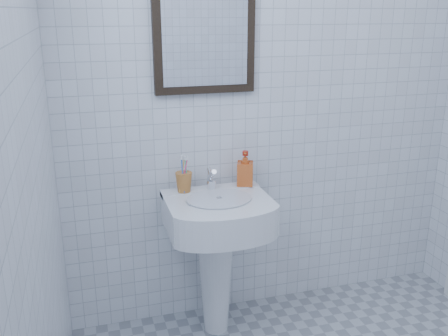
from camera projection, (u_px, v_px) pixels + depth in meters
name	position (u px, v px, depth m)	size (l,w,h in m)	color
wall_back	(271.00, 88.00, 2.58)	(2.20, 0.02, 2.50)	silver
wall_left	(25.00, 179.00, 1.19)	(0.02, 2.40, 2.50)	silver
washbasin	(217.00, 242.00, 2.51)	(0.50, 0.37, 0.78)	white
faucet	(211.00, 181.00, 2.50)	(0.05, 0.11, 0.12)	silver
toothbrush_cup	(184.00, 182.00, 2.47)	(0.08, 0.08, 0.10)	#B86D2D
soap_dispenser	(245.00, 168.00, 2.56)	(0.08, 0.08, 0.18)	#BA3012
wall_mirror	(205.00, 28.00, 2.38)	(0.50, 0.04, 0.62)	black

